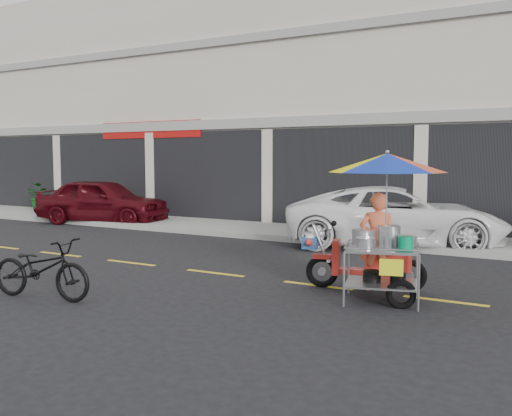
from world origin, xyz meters
The scene contains 9 objects.
ground centered at (0.00, 0.00, 0.00)m, with size 90.00×90.00×0.00m, color black.
sidewalk centered at (0.00, 5.50, 0.07)m, with size 45.00×3.00×0.15m, color gray.
centerline centered at (0.00, 0.00, 0.00)m, with size 42.00×0.10×0.01m, color gold.
maroon_sedan centered at (-9.47, 4.70, 0.71)m, with size 1.69×4.19×1.43m, color #3F060C.
white_pickup centered at (-0.13, 4.70, 0.70)m, with size 2.32×5.04×1.40m, color white.
plant_tall centered at (-13.61, 5.73, 0.66)m, with size 0.92×0.80×1.03m, color #0B440F.
plant_short centered at (-11.60, 5.80, 0.64)m, with size 0.55×0.55×0.99m, color #0B440F.
near_bicycle centered at (-3.15, -2.81, 0.45)m, with size 0.59×1.70×0.89m, color black.
food_vendor_rig centered at (1.10, -0.22, 1.36)m, with size 2.49×2.06×2.18m.
Camera 1 is at (3.68, -8.34, 2.05)m, focal length 40.00 mm.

